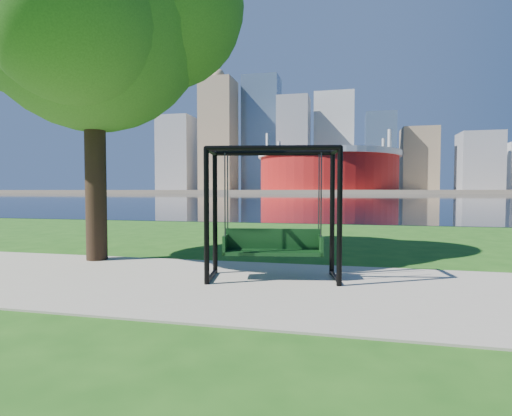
% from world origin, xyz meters
% --- Properties ---
extents(ground, '(900.00, 900.00, 0.00)m').
position_xyz_m(ground, '(0.00, 0.00, 0.00)').
color(ground, '#1E5114').
rests_on(ground, ground).
extents(path, '(120.00, 4.00, 0.03)m').
position_xyz_m(path, '(0.00, -0.50, 0.01)').
color(path, '#9E937F').
rests_on(path, ground).
extents(river, '(900.00, 180.00, 0.02)m').
position_xyz_m(river, '(0.00, 102.00, 0.01)').
color(river, black).
rests_on(river, ground).
extents(far_bank, '(900.00, 228.00, 2.00)m').
position_xyz_m(far_bank, '(0.00, 306.00, 1.00)').
color(far_bank, '#937F60').
rests_on(far_bank, ground).
extents(stadium, '(83.00, 83.00, 32.00)m').
position_xyz_m(stadium, '(-10.00, 235.00, 14.23)').
color(stadium, maroon).
rests_on(stadium, far_bank).
extents(skyline, '(392.00, 66.00, 96.50)m').
position_xyz_m(skyline, '(-4.27, 319.39, 35.89)').
color(skyline, gray).
rests_on(skyline, far_bank).
extents(swing, '(2.37, 1.34, 2.29)m').
position_xyz_m(swing, '(0.56, 0.02, 1.11)').
color(swing, black).
rests_on(swing, ground).
extents(park_tree, '(6.34, 5.73, 7.88)m').
position_xyz_m(park_tree, '(-3.67, 1.09, 5.47)').
color(park_tree, black).
rests_on(park_tree, ground).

